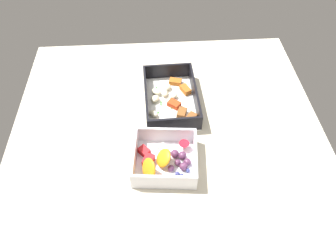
# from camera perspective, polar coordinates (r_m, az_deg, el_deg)

# --- Properties ---
(table_surface) EXTENTS (0.80, 0.80, 0.02)m
(table_surface) POSITION_cam_1_polar(r_m,az_deg,el_deg) (0.82, 0.02, -2.36)
(table_surface) COLOR beige
(table_surface) RESTS_ON ground
(pasta_container) EXTENTS (0.22, 0.15, 0.05)m
(pasta_container) POSITION_cam_1_polar(r_m,az_deg,el_deg) (0.88, 0.55, 4.81)
(pasta_container) COLOR white
(pasta_container) RESTS_ON table_surface
(fruit_bowl) EXTENTS (0.15, 0.16, 0.06)m
(fruit_bowl) POSITION_cam_1_polar(r_m,az_deg,el_deg) (0.75, -0.60, -5.98)
(fruit_bowl) COLOR white
(fruit_bowl) RESTS_ON table_surface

